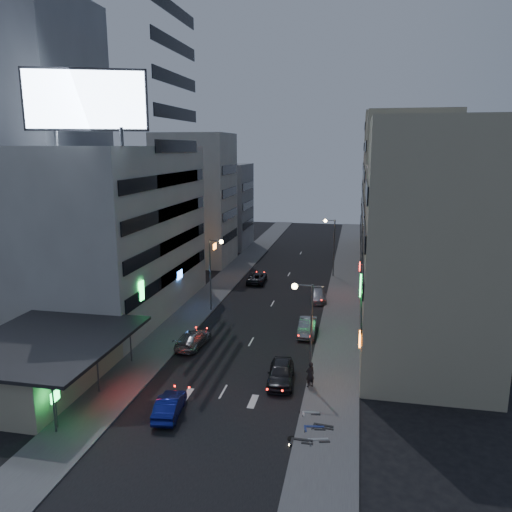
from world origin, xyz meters
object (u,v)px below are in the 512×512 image
(parked_car_right_far, at_px, (318,296))
(scooter_silver_b, at_px, (320,405))
(scooter_black_a, at_px, (314,431))
(scooter_silver_a, at_px, (329,429))
(road_car_silver, at_px, (193,339))
(road_car_blue, at_px, (170,405))
(parked_car_left, at_px, (257,277))
(scooter_black_b, at_px, (335,418))
(parked_car_right_near, at_px, (281,373))
(parked_car_right_mid, at_px, (307,327))
(person, at_px, (310,374))
(scooter_blue, at_px, (325,418))

(parked_car_right_far, xyz_separation_m, scooter_silver_b, (2.18, -25.78, 0.01))
(scooter_black_a, bearing_deg, scooter_silver_a, -63.07)
(parked_car_right_far, relative_size, road_car_silver, 0.88)
(road_car_blue, height_order, road_car_silver, road_car_silver)
(parked_car_left, relative_size, scooter_silver_b, 2.91)
(scooter_black_b, height_order, scooter_silver_b, scooter_black_b)
(parked_car_right_near, relative_size, road_car_blue, 1.13)
(scooter_silver_a, bearing_deg, scooter_black_a, 101.44)
(parked_car_right_mid, height_order, parked_car_left, parked_car_right_mid)
(parked_car_right_mid, xyz_separation_m, person, (1.33, -11.10, 0.35))
(parked_car_right_mid, height_order, scooter_black_a, parked_car_right_mid)
(person, xyz_separation_m, scooter_blue, (1.48, -5.30, -0.38))
(parked_car_right_mid, bearing_deg, scooter_silver_a, -81.47)
(parked_car_right_near, relative_size, parked_car_right_mid, 1.05)
(parked_car_right_near, bearing_deg, parked_car_right_mid, 80.08)
(parked_car_right_near, bearing_deg, parked_car_left, 100.29)
(road_car_blue, distance_m, person, 10.71)
(parked_car_right_mid, relative_size, person, 2.34)
(parked_car_left, distance_m, scooter_black_a, 37.51)
(road_car_blue, height_order, scooter_silver_b, road_car_blue)
(scooter_black_a, distance_m, scooter_blue, 1.84)
(parked_car_right_mid, relative_size, parked_car_right_far, 1.04)
(scooter_silver_a, xyz_separation_m, scooter_blue, (-0.32, 1.32, 0.02))
(parked_car_right_far, height_order, road_car_blue, road_car_blue)
(parked_car_right_mid, bearing_deg, scooter_silver_b, -82.35)
(parked_car_right_mid, height_order, road_car_blue, parked_car_right_mid)
(parked_car_left, relative_size, scooter_black_a, 2.53)
(scooter_silver_a, relative_size, scooter_blue, 0.96)
(parked_car_right_far, relative_size, person, 2.25)
(person, bearing_deg, parked_car_right_near, -45.65)
(person, bearing_deg, road_car_silver, -63.21)
(road_car_silver, xyz_separation_m, scooter_silver_a, (13.10, -12.62, -0.04))
(road_car_silver, height_order, scooter_black_b, road_car_silver)
(scooter_black_a, height_order, scooter_silver_b, scooter_black_a)
(parked_car_right_near, distance_m, parked_car_right_mid, 10.72)
(parked_car_right_far, relative_size, scooter_blue, 2.25)
(parked_car_right_mid, xyz_separation_m, road_car_silver, (-9.97, -5.10, -0.02))
(parked_car_right_far, height_order, scooter_blue, scooter_blue)
(road_car_blue, xyz_separation_m, scooter_black_b, (11.09, 0.62, 0.02))
(scooter_black_b, xyz_separation_m, scooter_silver_b, (-1.07, 1.62, -0.07))
(parked_car_right_far, bearing_deg, scooter_silver_a, -91.04)
(road_car_silver, distance_m, person, 12.80)
(parked_car_left, relative_size, road_car_blue, 1.19)
(scooter_black_b, bearing_deg, scooter_silver_b, 39.52)
(parked_car_right_far, distance_m, scooter_blue, 27.63)
(parked_car_right_near, relative_size, scooter_silver_a, 2.54)
(scooter_blue, bearing_deg, scooter_black_a, 154.21)
(parked_car_right_near, bearing_deg, scooter_black_a, -71.53)
(scooter_black_a, distance_m, scooter_black_b, 2.20)
(parked_car_right_near, bearing_deg, road_car_silver, 143.45)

